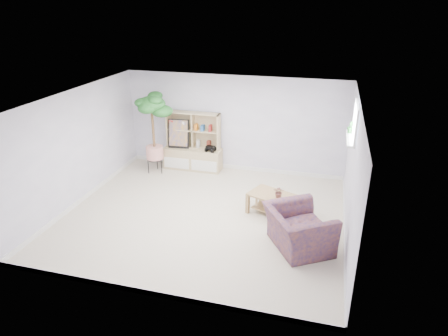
% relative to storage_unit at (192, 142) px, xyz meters
% --- Properties ---
extents(floor, '(5.50, 5.00, 0.01)m').
position_rel_storage_unit_xyz_m(floor, '(1.01, -2.24, -0.73)').
color(floor, beige).
rests_on(floor, ground).
extents(ceiling, '(5.50, 5.00, 0.01)m').
position_rel_storage_unit_xyz_m(ceiling, '(1.01, -2.24, 1.67)').
color(ceiling, white).
rests_on(ceiling, walls).
extents(walls, '(5.51, 5.01, 2.40)m').
position_rel_storage_unit_xyz_m(walls, '(1.01, -2.24, 0.47)').
color(walls, silver).
rests_on(walls, floor).
extents(baseboard, '(5.50, 5.00, 0.10)m').
position_rel_storage_unit_xyz_m(baseboard, '(1.01, -2.24, -0.68)').
color(baseboard, white).
rests_on(baseboard, floor).
extents(window, '(0.10, 0.98, 0.68)m').
position_rel_storage_unit_xyz_m(window, '(3.74, -1.64, 1.27)').
color(window, silver).
rests_on(window, walls).
extents(window_sill, '(0.14, 1.00, 0.04)m').
position_rel_storage_unit_xyz_m(window_sill, '(3.68, -1.64, 0.95)').
color(window_sill, white).
rests_on(window_sill, walls).
extents(storage_unit, '(1.47, 0.50, 1.47)m').
position_rel_storage_unit_xyz_m(storage_unit, '(0.00, 0.00, 0.00)').
color(storage_unit, tan).
rests_on(storage_unit, floor).
extents(poster, '(0.54, 0.17, 0.74)m').
position_rel_storage_unit_xyz_m(poster, '(-0.35, -0.03, 0.19)').
color(poster, '#E5A010').
rests_on(poster, storage_unit).
extents(toy_truck, '(0.34, 0.27, 0.16)m').
position_rel_storage_unit_xyz_m(toy_truck, '(0.51, -0.10, -0.10)').
color(toy_truck, black).
rests_on(toy_truck, storage_unit).
extents(coffee_table, '(1.22, 0.95, 0.44)m').
position_rel_storage_unit_xyz_m(coffee_table, '(2.41, -1.87, -0.51)').
color(coffee_table, olive).
rests_on(coffee_table, floor).
extents(table_plant, '(0.22, 0.19, 0.24)m').
position_rel_storage_unit_xyz_m(table_plant, '(2.47, -1.93, -0.17)').
color(table_plant, '#135211').
rests_on(table_plant, coffee_table).
extents(floor_tree, '(0.93, 0.93, 2.02)m').
position_rel_storage_unit_xyz_m(floor_tree, '(-0.84, -0.47, 0.28)').
color(floor_tree, '#1A5E1E').
rests_on(floor_tree, floor).
extents(armchair, '(1.42, 1.47, 0.83)m').
position_rel_storage_unit_xyz_m(armchair, '(2.95, -2.89, -0.32)').
color(armchair, navy).
rests_on(armchair, floor).
extents(sill_plant, '(0.15, 0.13, 0.25)m').
position_rel_storage_unit_xyz_m(sill_plant, '(3.68, -1.37, 1.09)').
color(sill_plant, '#1A5E1E').
rests_on(sill_plant, window_sill).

